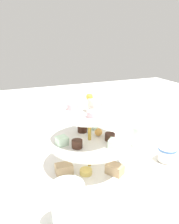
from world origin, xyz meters
TOP-DOWN VIEW (x-y plane):
  - ground_plane at (0.00, 0.00)m, footprint 2.40×2.40m
  - tiered_serving_stand at (0.00, 0.00)m, footprint 0.29×0.29m
  - water_glass_tall_right at (0.20, -0.13)m, footprint 0.07×0.07m
  - water_glass_short_left at (-0.07, 0.23)m, footprint 0.06×0.06m
  - teacup_with_saucer at (0.06, 0.25)m, footprint 0.09×0.09m
  - water_glass_mid_back at (-0.21, 0.06)m, footprint 0.06×0.06m

SIDE VIEW (x-z plane):
  - ground_plane at x=0.00m, z-range 0.00..0.00m
  - teacup_with_saucer at x=0.06m, z-range 0.00..0.05m
  - water_glass_short_left at x=-0.07m, z-range 0.00..0.08m
  - water_glass_mid_back at x=-0.21m, z-range 0.00..0.09m
  - water_glass_tall_right at x=0.20m, z-range 0.00..0.12m
  - tiered_serving_stand at x=0.00m, z-range -0.04..0.20m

